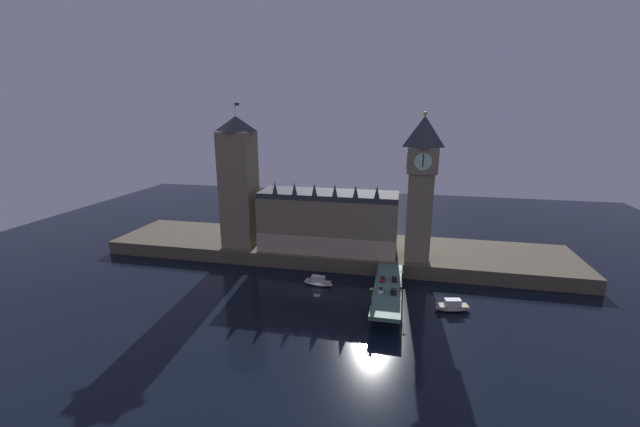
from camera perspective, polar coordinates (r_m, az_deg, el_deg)
The scene contains 17 objects.
ground_plane at distance 159.40m, azimuth -0.50°, elevation -11.00°, with size 400.00×400.00×0.00m, color black.
embankment at distance 193.51m, azimuth 2.03°, elevation -5.27°, with size 220.00×42.00×6.26m.
parliament_hall at distance 181.05m, azimuth 1.21°, elevation -1.11°, with size 62.76×21.23×32.74m.
clock_tower at distance 169.63m, azimuth 14.45°, elevation 4.12°, with size 12.66×12.77×62.73m.
victoria_tower at distance 187.82m, azimuth -11.72°, elevation 4.45°, with size 14.94×14.94×66.73m.
bridge at distance 149.78m, azimuth 9.81°, elevation -11.04°, with size 10.09×46.00×6.21m.
car_northbound_lead at distance 153.82m, azimuth 9.10°, elevation -9.38°, with size 1.93×4.12×1.38m.
car_northbound_trail at distance 144.59m, azimuth 8.87°, elevation -10.95°, with size 2.01×4.22×1.58m.
car_southbound_lead at distance 144.62m, azimuth 10.66°, elevation -11.05°, with size 2.11×4.35×1.47m.
car_southbound_trail at distance 154.63m, azimuth 10.79°, elevation -9.30°, with size 1.93×3.94×1.54m.
pedestrian_mid_walk at distance 145.97m, azimuth 11.57°, elevation -10.74°, with size 0.38×0.38×1.79m.
pedestrian_far_rail at distance 157.13m, azimuth 8.37°, elevation -8.68°, with size 0.38×0.38×1.86m.
street_lamp_near at distance 134.41m, azimuth 7.51°, elevation -11.54°, with size 1.34×0.60×6.02m.
street_lamp_mid at distance 147.28m, azimuth 11.81°, elevation -9.05°, with size 1.34×0.60×7.02m.
street_lamp_far at distance 161.17m, azimuth 8.41°, elevation -6.83°, with size 1.34×0.60×6.74m.
boat_upstream at distance 162.33m, azimuth -0.27°, elevation -9.93°, with size 12.43×5.02×4.11m.
boat_downstream at distance 151.07m, azimuth 18.69°, elevation -12.69°, with size 13.06×6.97×4.37m.
Camera 1 is at (31.53, -140.21, 68.96)m, focal length 22.00 mm.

